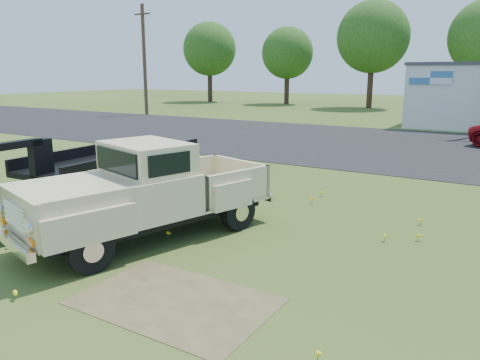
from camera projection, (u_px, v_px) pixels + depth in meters
name	position (u px, v px, depth m)	size (l,w,h in m)	color
ground	(208.00, 231.00, 10.57)	(140.00, 140.00, 0.00)	#324C18
asphalt_lot	(384.00, 145.00, 23.04)	(90.00, 14.00, 0.02)	black
dirt_patch_a	(175.00, 301.00, 7.31)	(3.00, 2.00, 0.01)	brown
dirt_patch_b	(221.00, 188.00, 14.50)	(2.20, 1.60, 0.01)	brown
utility_pole_west	(144.00, 59.00, 39.03)	(1.60, 0.30, 9.00)	#432C1F
treeline_a	(209.00, 49.00, 56.66)	(6.40, 6.40, 9.52)	#3B251A
treeline_b	(287.00, 53.00, 52.54)	(5.76, 5.76, 8.57)	#3B251A
treeline_c	(373.00, 37.00, 45.92)	(7.04, 7.04, 10.47)	#3B251A
vintage_pickup_truck	(148.00, 191.00, 9.95)	(2.24, 5.76, 2.09)	#C4B784
flatbed_trailer	(115.00, 156.00, 14.89)	(2.23, 6.69, 1.83)	black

